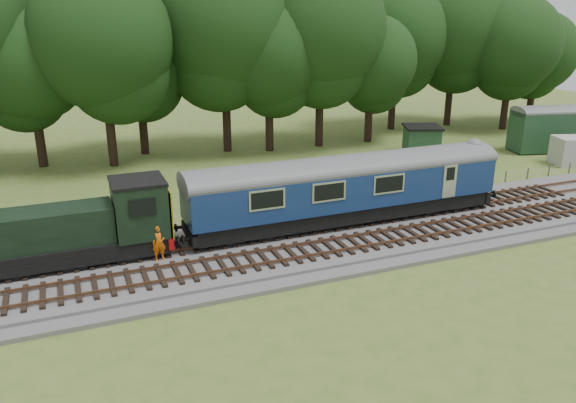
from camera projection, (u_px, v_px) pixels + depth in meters
name	position (u px, v px, depth m)	size (l,w,h in m)	color
ground	(328.00, 241.00, 29.85)	(120.00, 120.00, 0.00)	#4A6425
ballast	(329.00, 238.00, 29.79)	(70.00, 7.00, 0.35)	#4C4C4F
track_north	(318.00, 225.00, 30.94)	(67.20, 2.40, 0.21)	black
track_south	(343.00, 245.00, 28.31)	(67.20, 2.40, 0.21)	black
fence	(296.00, 214.00, 33.79)	(64.00, 0.12, 1.00)	#6B6054
tree_line	(218.00, 150.00, 49.13)	(70.00, 8.00, 18.00)	black
dmu_railcar	(347.00, 183.00, 30.86)	(18.05, 2.86, 3.88)	black
shunter_loco	(81.00, 229.00, 26.09)	(8.92, 2.60, 3.38)	black
worker	(159.00, 243.00, 26.45)	(0.65, 0.42, 1.77)	#DF600B
shed	(422.00, 140.00, 47.54)	(3.87, 3.87, 2.43)	#1C3E27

